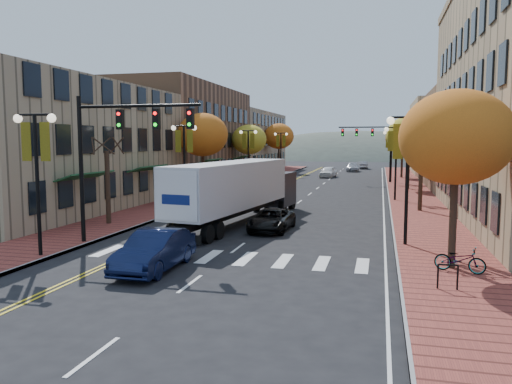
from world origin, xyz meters
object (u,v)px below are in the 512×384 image
Objects in this scene: semi_truck at (240,187)px; black_suv at (271,220)px; navy_sedan at (155,251)px; bicycle at (460,259)px.

semi_truck is 3.47m from black_suv.
semi_truck is 11.34m from navy_sedan.
semi_truck reaches higher than navy_sedan.
semi_truck is at bearing 68.17° from bicycle.
black_suv is (2.55, 9.28, -0.16)m from navy_sedan.
bicycle is (8.65, -7.37, 0.02)m from black_suv.
bicycle is at bearing 9.64° from navy_sedan.
black_suv is 2.39× the size of bicycle.
bicycle is at bearing -38.37° from black_suv.
navy_sedan is 11.36m from bicycle.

